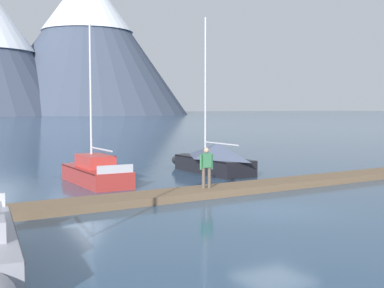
# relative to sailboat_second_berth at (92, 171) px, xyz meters

# --- Properties ---
(ground_plane) EXTENTS (700.00, 700.00, 0.00)m
(ground_plane) POSITION_rel_sailboat_second_berth_xyz_m (3.38, -9.98, -0.53)
(ground_plane) COLOR #2D4C6B
(mountain_east_summit) EXTENTS (92.87, 92.87, 67.03)m
(mountain_east_summit) POSITION_rel_sailboat_second_berth_xyz_m (69.75, 215.79, 34.51)
(mountain_east_summit) COLOR #424C60
(mountain_east_summit) RESTS_ON ground
(dock) EXTENTS (28.43, 3.78, 0.30)m
(dock) POSITION_rel_sailboat_second_berth_xyz_m (3.38, -5.98, -0.39)
(dock) COLOR brown
(dock) RESTS_ON ground
(sailboat_second_berth) EXTENTS (1.94, 6.62, 7.62)m
(sailboat_second_berth) POSITION_rel_sailboat_second_berth_xyz_m (0.00, 0.00, 0.00)
(sailboat_second_berth) COLOR #B2332D
(sailboat_second_berth) RESTS_ON ground
(sailboat_mid_dock_port) EXTENTS (2.23, 6.96, 8.67)m
(sailboat_mid_dock_port) POSITION_rel_sailboat_second_berth_xyz_m (7.08, 0.50, 0.25)
(sailboat_mid_dock_port) COLOR black
(sailboat_mid_dock_port) RESTS_ON ground
(person_on_dock) EXTENTS (0.59, 0.27, 1.69)m
(person_on_dock) POSITION_rel_sailboat_second_berth_xyz_m (2.97, -5.97, 0.73)
(person_on_dock) COLOR brown
(person_on_dock) RESTS_ON dock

